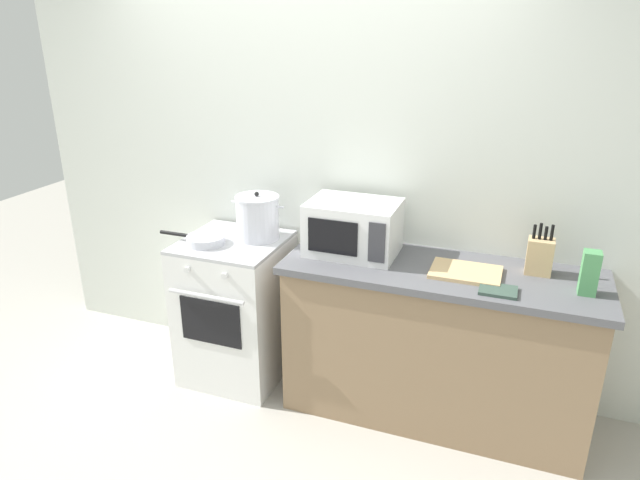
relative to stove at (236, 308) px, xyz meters
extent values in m
plane|color=#B2ADA3|center=(0.35, -0.60, -0.46)|extent=(10.00, 10.00, 0.00)
cube|color=silver|center=(0.65, 0.37, 0.79)|extent=(4.40, 0.10, 2.50)
cube|color=#8C7051|center=(1.25, 0.02, -0.02)|extent=(1.64, 0.56, 0.88)
cube|color=#59595E|center=(1.25, 0.02, 0.44)|extent=(1.70, 0.60, 0.04)
cube|color=white|center=(0.00, 0.00, -0.01)|extent=(0.60, 0.60, 0.90)
cube|color=#B7B7BC|center=(0.00, 0.00, 0.45)|extent=(0.60, 0.60, 0.02)
cube|color=black|center=(0.00, -0.30, 0.06)|extent=(0.39, 0.01, 0.28)
cylinder|color=silver|center=(0.00, -0.33, 0.24)|extent=(0.48, 0.02, 0.02)
cylinder|color=silver|center=(-0.12, -0.31, 0.38)|extent=(0.04, 0.02, 0.04)
cylinder|color=silver|center=(0.12, -0.31, 0.38)|extent=(0.04, 0.02, 0.04)
cylinder|color=silver|center=(0.13, 0.10, 0.59)|extent=(0.26, 0.26, 0.25)
cylinder|color=silver|center=(0.13, 0.10, 0.72)|extent=(0.26, 0.26, 0.01)
sphere|color=black|center=(0.13, 0.10, 0.74)|extent=(0.03, 0.03, 0.03)
cylinder|color=silver|center=(-0.02, 0.10, 0.67)|extent=(0.05, 0.01, 0.01)
cylinder|color=silver|center=(0.28, 0.10, 0.67)|extent=(0.05, 0.01, 0.01)
cylinder|color=silver|center=(-0.12, -0.10, 0.48)|extent=(0.23, 0.23, 0.05)
cylinder|color=black|center=(-0.33, -0.10, 0.49)|extent=(0.20, 0.02, 0.02)
cube|color=white|center=(0.74, 0.08, 0.61)|extent=(0.50, 0.36, 0.30)
cube|color=black|center=(0.68, -0.10, 0.61)|extent=(0.28, 0.01, 0.19)
cube|color=#38383D|center=(0.92, -0.10, 0.61)|extent=(0.09, 0.01, 0.22)
cube|color=tan|center=(1.38, 0.00, 0.47)|extent=(0.36, 0.26, 0.02)
cube|color=tan|center=(1.73, 0.14, 0.55)|extent=(0.13, 0.10, 0.19)
cylinder|color=black|center=(1.69, 0.14, 0.69)|extent=(0.02, 0.02, 0.07)
cylinder|color=black|center=(1.72, 0.14, 0.69)|extent=(0.02, 0.02, 0.09)
cylinder|color=black|center=(1.74, 0.14, 0.69)|extent=(0.02, 0.02, 0.07)
cylinder|color=black|center=(1.77, 0.14, 0.69)|extent=(0.02, 0.02, 0.08)
cube|color=#4C9356|center=(1.95, -0.03, 0.57)|extent=(0.08, 0.08, 0.22)
cube|color=#384C42|center=(1.55, -0.16, 0.47)|extent=(0.18, 0.14, 0.02)
camera|label=1|loc=(1.60, -2.79, 1.70)|focal=31.77mm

